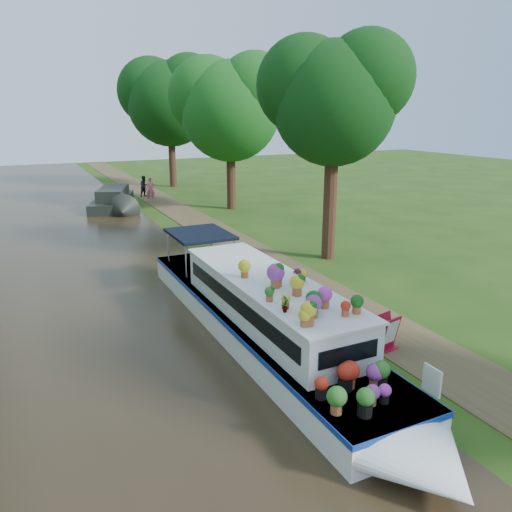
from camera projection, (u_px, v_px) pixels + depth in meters
The scene contains 12 objects.
ground at pixel (283, 294), 16.94m from camera, with size 100.00×100.00×0.00m, color #224110.
canal_water at pixel (101, 325), 14.43m from camera, with size 10.00×100.00×0.02m, color black.
towpath at pixel (313, 288), 17.44m from camera, with size 2.20×100.00×0.03m, color #4B3C23.
plant_boat at pixel (268, 316), 12.94m from camera, with size 2.29×13.52×2.28m.
tree_near_overhang at pixel (333, 94), 19.33m from camera, with size 5.52×5.28×8.99m.
tree_near_mid at pixel (229, 103), 30.05m from camera, with size 6.90×6.60×9.40m.
tree_near_far at pixel (169, 97), 39.18m from camera, with size 7.59×7.26×10.30m.
second_boat at pixel (113, 200), 31.66m from camera, with size 3.90×7.28×1.32m.
sandwich_board at pixel (388, 334), 12.88m from camera, with size 0.60×0.56×0.91m.
pedestrian_pink at pixel (151, 189), 33.83m from camera, with size 0.61×0.40×1.67m, color #E15C98.
pedestrian_dark at pixel (145, 186), 35.86m from camera, with size 0.72×0.56×1.48m, color black.
verge_plant at pixel (234, 256), 20.61m from camera, with size 0.36×0.31×0.40m, color #307122.
Camera 1 is at (-7.76, -13.92, 5.97)m, focal length 35.00 mm.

